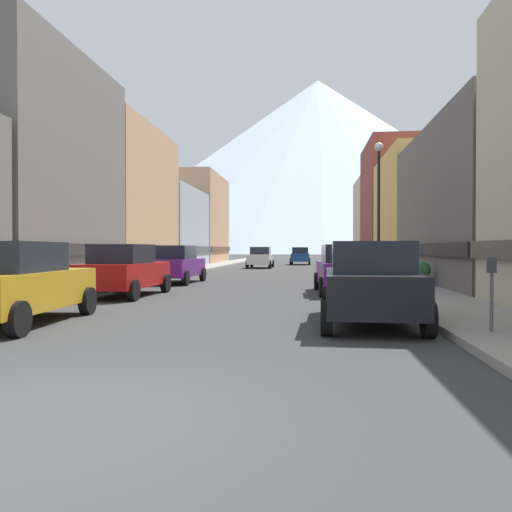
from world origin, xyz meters
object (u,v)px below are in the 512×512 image
(parking_meter_near, at_px, (492,283))
(car_left_0, at_px, (15,283))
(potted_plant_0, at_px, (422,272))
(pedestrian_0, at_px, (43,272))
(car_driving_0, at_px, (260,257))
(car_driving_1, at_px, (300,256))
(car_left_2, at_px, (175,264))
(car_left_1, at_px, (124,270))
(car_right_1, at_px, (345,269))
(streetlamp_right, at_px, (379,192))
(car_right_0, at_px, (370,283))

(parking_meter_near, bearing_deg, car_left_0, 174.79)
(potted_plant_0, bearing_deg, pedestrian_0, -159.46)
(car_driving_0, xyz_separation_m, car_driving_1, (3.20, 9.63, 0.00))
(car_left_2, height_order, parking_meter_near, car_left_2)
(car_left_1, bearing_deg, car_left_0, -89.96)
(car_left_1, xyz_separation_m, car_left_2, (0.00, 6.77, 0.00))
(parking_meter_near, bearing_deg, car_driving_0, 102.27)
(pedestrian_0, bearing_deg, car_right_1, 15.45)
(car_right_1, distance_m, parking_meter_near, 9.59)
(car_driving_1, bearing_deg, pedestrian_0, -102.04)
(car_left_0, relative_size, car_left_1, 1.01)
(car_right_1, bearing_deg, car_driving_0, 102.48)
(parking_meter_near, distance_m, streetlamp_right, 12.44)
(car_left_1, height_order, streetlamp_right, streetlamp_right)
(car_left_2, bearing_deg, potted_plant_0, -13.97)
(potted_plant_0, bearing_deg, car_right_0, -107.91)
(car_left_2, relative_size, potted_plant_0, 4.57)
(car_left_1, distance_m, car_left_2, 6.77)
(car_driving_0, bearing_deg, car_left_0, -93.82)
(car_right_0, distance_m, streetlamp_right, 10.96)
(car_left_0, bearing_deg, car_driving_0, 86.18)
(car_right_0, xyz_separation_m, pedestrian_0, (-10.05, 4.94, -0.03))
(streetlamp_right, bearing_deg, potted_plant_0, -16.76)
(car_right_1, xyz_separation_m, potted_plant_0, (3.20, 2.19, -0.22))
(parking_meter_near, bearing_deg, pedestrian_0, 151.16)
(pedestrian_0, xyz_separation_m, streetlamp_right, (11.60, 5.46, 3.11))
(potted_plant_0, bearing_deg, streetlamp_right, 163.24)
(parking_meter_near, bearing_deg, streetlamp_right, 91.90)
(car_right_0, relative_size, car_driving_1, 1.01)
(car_left_2, distance_m, streetlamp_right, 9.90)
(car_left_2, bearing_deg, parking_meter_near, -56.18)
(car_right_0, bearing_deg, car_driving_1, 93.01)
(potted_plant_0, height_order, streetlamp_right, streetlamp_right)
(car_left_1, height_order, car_left_2, same)
(car_left_2, bearing_deg, car_left_0, -89.98)
(car_right_0, bearing_deg, potted_plant_0, 72.09)
(car_left_0, xyz_separation_m, potted_plant_0, (10.80, 10.70, -0.22))
(car_left_0, distance_m, car_left_2, 13.39)
(pedestrian_0, bearing_deg, parking_meter_near, -28.84)
(car_driving_1, relative_size, potted_plant_0, 4.53)
(car_driving_0, relative_size, car_driving_1, 1.00)
(car_right_0, distance_m, potted_plant_0, 10.41)
(car_driving_0, bearing_deg, potted_plant_0, -68.85)
(potted_plant_0, bearing_deg, car_right_1, -145.64)
(car_driving_1, bearing_deg, car_left_0, -97.23)
(parking_meter_near, xyz_separation_m, streetlamp_right, (-0.40, 12.07, 2.97))
(potted_plant_0, relative_size, streetlamp_right, 0.17)
(car_left_0, xyz_separation_m, car_right_0, (7.60, 0.80, 0.00))
(car_left_2, xyz_separation_m, parking_meter_near, (9.55, -14.26, 0.11))
(car_left_1, relative_size, car_right_0, 1.00)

